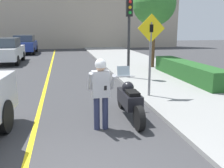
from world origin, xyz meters
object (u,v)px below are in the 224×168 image
Objects in this scene: motorcycle at (129,99)px; street_tree at (154,4)px; traffic_light at (129,23)px; parked_car_white at (6,50)px; parked_car_blue at (25,44)px; person_biker at (101,87)px; crossing_sign at (151,48)px.

street_tree is at bearing 65.56° from motorcycle.
traffic_light is 0.82× the size of parked_car_white.
parked_car_blue is at bearing 86.81° from parked_car_white.
person_biker is 0.40× the size of parked_car_white.
crossing_sign is 0.63× the size of parked_car_white.
crossing_sign is 0.77× the size of traffic_light.
street_tree is 10.02m from parked_car_white.
motorcycle is 18.67m from parked_car_blue.
person_biker is 13.03m from parked_car_white.
motorcycle is 2.33m from crossing_sign.
motorcycle is at bearing -114.44° from street_tree.
crossing_sign is 0.63× the size of parked_car_blue.
crossing_sign is at bearing -92.31° from traffic_light.
street_tree is 13.68m from parked_car_blue.
parked_car_white is 6.40m from parked_car_blue.
parked_car_white is 1.00× the size of parked_car_blue.
person_biker is 0.63× the size of crossing_sign.
crossing_sign is 0.56× the size of street_tree.
person_biker is at bearing -117.64° from street_tree.
motorcycle is 0.55× the size of parked_car_blue.
parked_car_blue is at bearing 102.41° from person_biker.
traffic_light is 9.62m from parked_car_white.
street_tree is at bearing -51.35° from parked_car_blue.
person_biker is at bearing -131.37° from crossing_sign.
street_tree is (2.16, 2.74, 1.08)m from traffic_light.
crossing_sign is 11.91m from parked_car_white.
parked_car_blue is at bearing 128.65° from street_tree.
parked_car_blue is at bearing 110.39° from crossing_sign.
traffic_light is at bearing 68.67° from person_biker.
parked_car_white reaches higher than motorcycle.
person_biker is 3.09m from crossing_sign.
traffic_light reaches higher than motorcycle.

